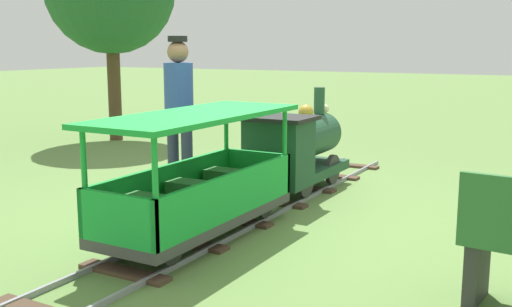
% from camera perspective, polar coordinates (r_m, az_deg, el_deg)
% --- Properties ---
extents(ground_plane, '(60.00, 60.00, 0.00)m').
position_cam_1_polar(ground_plane, '(5.55, -0.64, -5.79)').
color(ground_plane, '#608442').
extents(track, '(0.71, 5.70, 0.04)m').
position_cam_1_polar(track, '(5.63, -0.13, -5.39)').
color(track, gray).
rests_on(track, ground_plane).
extents(locomotive, '(0.67, 1.45, 1.03)m').
position_cam_1_polar(locomotive, '(6.28, 3.77, 0.57)').
color(locomotive, '#1E472D').
rests_on(locomotive, ground_plane).
extents(passenger_car, '(0.77, 2.00, 0.97)m').
position_cam_1_polar(passenger_car, '(4.79, -5.46, -3.16)').
color(passenger_car, '#3F3F3F').
rests_on(passenger_car, ground_plane).
extents(conductor_person, '(0.30, 0.30, 1.62)m').
position_cam_1_polar(conductor_person, '(6.34, -7.26, 4.90)').
color(conductor_person, '#282D47').
rests_on(conductor_person, ground_plane).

